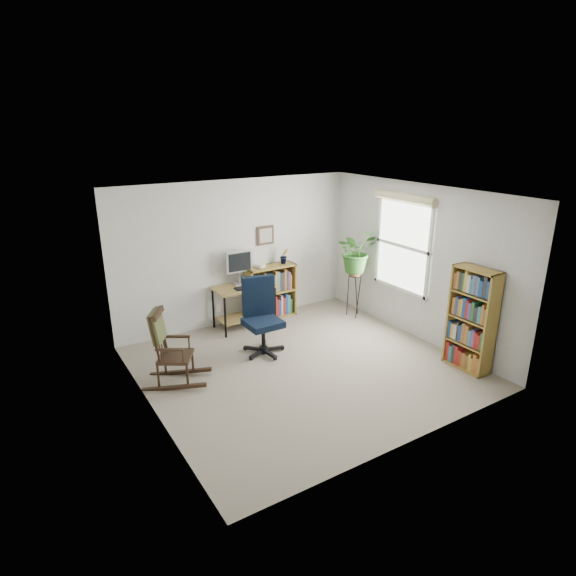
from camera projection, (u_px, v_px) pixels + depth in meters
floor at (303, 367)px, 6.73m from camera, size 4.20×4.00×0.00m
ceiling at (305, 194)px, 5.95m from camera, size 4.20×4.00×0.00m
wall_back at (237, 253)px, 7.95m from camera, size 4.20×0.00×2.40m
wall_front at (417, 341)px, 4.74m from camera, size 4.20×0.00×2.40m
wall_left at (146, 318)px, 5.29m from camera, size 0.00×4.00×2.40m
wall_right at (417, 263)px, 7.39m from camera, size 0.00×4.00×2.40m
window at (403, 246)px, 7.55m from camera, size 0.12×1.20×1.50m
desk at (244, 306)px, 7.96m from camera, size 0.99×0.54×0.71m
monitor at (239, 268)px, 7.86m from camera, size 0.46×0.16×0.56m
keyboard at (247, 287)px, 7.74m from camera, size 0.40×0.15×0.02m
office_chair at (263, 317)px, 6.95m from camera, size 0.75×0.75×1.14m
rocking_chair at (175, 347)px, 6.17m from camera, size 1.03×0.92×1.03m
low_bookshelf at (271, 292)px, 8.31m from camera, size 0.89×0.30×0.94m
tall_bookshelf at (472, 320)px, 6.49m from camera, size 0.27×0.63×1.44m
plant_stand at (354, 292)px, 8.37m from camera, size 0.24×0.24×0.88m
spider_plant at (357, 230)px, 8.01m from camera, size 1.69×1.88×1.46m
potted_plant_small at (284, 260)px, 8.28m from camera, size 0.13×0.24×0.11m
framed_picture at (266, 235)px, 8.11m from camera, size 0.32×0.04×0.32m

